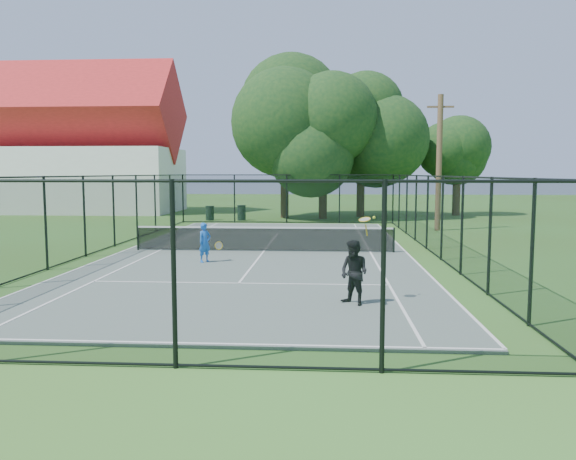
# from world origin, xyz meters

# --- Properties ---
(ground) EXTENTS (120.00, 120.00, 0.00)m
(ground) POSITION_xyz_m (0.00, 0.00, 0.00)
(ground) COLOR #3C5E20
(tennis_court) EXTENTS (11.00, 24.00, 0.06)m
(tennis_court) POSITION_xyz_m (0.00, 0.00, 0.03)
(tennis_court) COLOR slate
(tennis_court) RESTS_ON ground
(tennis_net) EXTENTS (10.08, 0.08, 0.95)m
(tennis_net) POSITION_xyz_m (0.00, 0.00, 0.58)
(tennis_net) COLOR black
(tennis_net) RESTS_ON tennis_court
(fence) EXTENTS (13.10, 26.10, 3.00)m
(fence) POSITION_xyz_m (0.00, 0.00, 1.50)
(fence) COLOR black
(fence) RESTS_ON ground
(tree_near_left) EXTENTS (7.47, 7.47, 9.75)m
(tree_near_left) POSITION_xyz_m (-0.44, 17.29, 6.00)
(tree_near_left) COLOR #332114
(tree_near_left) RESTS_ON ground
(tree_near_mid) EXTENTS (6.25, 6.25, 8.18)m
(tree_near_mid) POSITION_xyz_m (2.22, 16.46, 5.04)
(tree_near_mid) COLOR #332114
(tree_near_mid) RESTS_ON ground
(tree_near_right) EXTENTS (6.56, 6.56, 9.05)m
(tree_near_right) POSITION_xyz_m (4.88, 18.44, 5.76)
(tree_near_right) COLOR #332114
(tree_near_right) RESTS_ON ground
(tree_far_right) EXTENTS (4.64, 4.64, 6.14)m
(tree_far_right) POSITION_xyz_m (11.91, 20.06, 3.80)
(tree_far_right) COLOR #332114
(tree_far_right) RESTS_ON ground
(building) EXTENTS (15.30, 8.15, 11.87)m
(building) POSITION_xyz_m (-17.00, 22.00, 4.93)
(building) COLOR silver
(building) RESTS_ON ground
(trash_bin_left) EXTENTS (0.58, 0.58, 0.94)m
(trash_bin_left) POSITION_xyz_m (-5.16, 14.66, 0.48)
(trash_bin_left) COLOR black
(trash_bin_left) RESTS_ON ground
(trash_bin_right) EXTENTS (0.58, 0.58, 0.99)m
(trash_bin_right) POSITION_xyz_m (-3.08, 14.75, 0.50)
(trash_bin_right) COLOR black
(trash_bin_right) RESTS_ON ground
(utility_pole) EXTENTS (1.40, 0.30, 7.21)m
(utility_pole) POSITION_xyz_m (8.41, 9.00, 3.67)
(utility_pole) COLOR #4C3823
(utility_pole) RESTS_ON ground
(player_blue) EXTENTS (0.86, 0.58, 1.35)m
(player_blue) POSITION_xyz_m (-1.72, -2.80, 0.73)
(player_blue) COLOR blue
(player_blue) RESTS_ON tennis_court
(player_black) EXTENTS (0.98, 1.03, 2.02)m
(player_black) POSITION_xyz_m (3.04, -8.71, 0.81)
(player_black) COLOR black
(player_black) RESTS_ON tennis_court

